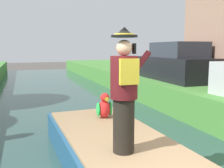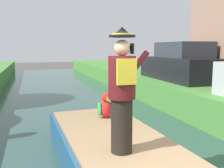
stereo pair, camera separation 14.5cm
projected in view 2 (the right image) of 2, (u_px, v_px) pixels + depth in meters
name	position (u px, v px, depth m)	size (l,w,h in m)	color
boat	(112.00, 149.00, 4.73)	(1.95, 4.26, 0.61)	#23517A
person_pirate	(122.00, 91.00, 3.71)	(0.61, 0.42, 1.85)	black
parrot_plush	(106.00, 107.00, 5.69)	(0.36, 0.35, 0.57)	red
parked_car_dark	(180.00, 64.00, 10.24)	(1.80, 4.04, 1.50)	black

